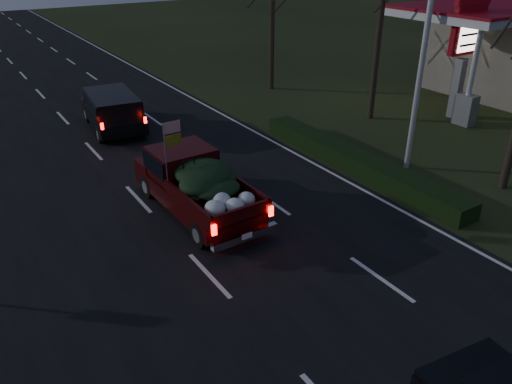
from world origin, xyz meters
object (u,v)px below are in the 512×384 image
pickup_truck (196,181)px  lead_suv (112,108)px  gas_price_pylon (466,37)px  light_pole (429,15)px

pickup_truck → lead_suv: pickup_truck is taller
gas_price_pylon → light_pole: bearing=-155.3°
light_pole → lead_suv: light_pole is taller
light_pole → pickup_truck: bearing=171.1°
light_pole → pickup_truck: size_ratio=1.73×
gas_price_pylon → lead_suv: size_ratio=1.14×
gas_price_pylon → pickup_truck: gas_price_pylon is taller
light_pole → gas_price_pylon: bearing=24.7°
light_pole → lead_suv: size_ratio=1.87×
light_pole → lead_suv: 13.56m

